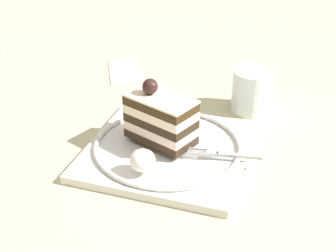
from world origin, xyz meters
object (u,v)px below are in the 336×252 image
(drink_glass_near, at_px, (252,93))
(dessert_plate, at_px, (168,149))
(whipped_cream_dollop, at_px, (142,160))
(fork, at_px, (222,154))
(cake_slice, at_px, (160,118))
(folded_napkin, at_px, (125,71))

(drink_glass_near, bearing_deg, dessert_plate, 69.86)
(whipped_cream_dollop, bearing_deg, drink_glass_near, -104.94)
(whipped_cream_dollop, xyz_separation_m, fork, (-0.09, -0.08, -0.01))
(whipped_cream_dollop, xyz_separation_m, drink_glass_near, (-0.07, -0.27, -0.00))
(cake_slice, xyz_separation_m, whipped_cream_dollop, (-0.01, 0.08, -0.02))
(fork, bearing_deg, drink_glass_near, -85.37)
(dessert_plate, distance_m, fork, 0.09)
(whipped_cream_dollop, relative_size, fork, 0.34)
(drink_glass_near, relative_size, folded_napkin, 0.62)
(drink_glass_near, height_order, folded_napkin, drink_glass_near)
(fork, distance_m, folded_napkin, 0.39)
(dessert_plate, height_order, whipped_cream_dollop, whipped_cream_dollop)
(dessert_plate, bearing_deg, cake_slice, -16.49)
(dessert_plate, bearing_deg, whipped_cream_dollop, 88.87)
(cake_slice, relative_size, folded_napkin, 0.94)
(dessert_plate, relative_size, cake_slice, 2.33)
(fork, xyz_separation_m, folded_napkin, (0.30, -0.24, -0.02))
(dessert_plate, relative_size, whipped_cream_dollop, 7.42)
(drink_glass_near, bearing_deg, cake_slice, 65.67)
(cake_slice, height_order, fork, cake_slice)
(fork, xyz_separation_m, drink_glass_near, (0.02, -0.19, 0.01))
(dessert_plate, xyz_separation_m, whipped_cream_dollop, (0.00, 0.08, 0.03))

